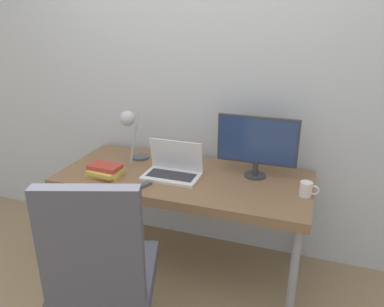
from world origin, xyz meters
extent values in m
plane|color=#937A56|center=(0.00, 0.00, 0.00)|extent=(12.00, 12.00, 0.00)
cube|color=silver|center=(0.00, 0.79, 1.30)|extent=(8.00, 0.05, 2.60)
cube|color=brown|center=(0.00, 0.36, 0.69)|extent=(1.67, 0.72, 0.06)
cylinder|color=gray|center=(-0.77, 0.06, 0.33)|extent=(0.05, 0.05, 0.66)
cylinder|color=gray|center=(0.77, 0.06, 0.33)|extent=(0.05, 0.05, 0.66)
cylinder|color=gray|center=(-0.77, 0.66, 0.33)|extent=(0.05, 0.05, 0.66)
cylinder|color=gray|center=(0.77, 0.66, 0.33)|extent=(0.05, 0.05, 0.66)
cube|color=silver|center=(-0.07, 0.30, 0.73)|extent=(0.37, 0.22, 0.02)
cube|color=#2D2D33|center=(-0.07, 0.30, 0.74)|extent=(0.31, 0.13, 0.00)
cube|color=silver|center=(-0.07, 0.39, 0.85)|extent=(0.37, 0.04, 0.22)
cube|color=black|center=(-0.07, 0.39, 0.85)|extent=(0.33, 0.03, 0.19)
cylinder|color=#333338|center=(0.45, 0.51, 0.73)|extent=(0.14, 0.14, 0.01)
cylinder|color=#333338|center=(0.45, 0.51, 0.78)|extent=(0.04, 0.04, 0.09)
cube|color=#333338|center=(0.45, 0.51, 0.97)|extent=(0.52, 0.02, 0.32)
cube|color=navy|center=(0.45, 0.50, 0.97)|extent=(0.50, 0.00, 0.29)
cylinder|color=#4C4C51|center=(-0.41, 0.55, 0.73)|extent=(0.13, 0.13, 0.02)
cylinder|color=#99999E|center=(-0.41, 0.47, 0.90)|extent=(0.02, 0.17, 0.34)
sphere|color=#B2B2B7|center=(-0.41, 0.39, 1.07)|extent=(0.11, 0.11, 0.11)
sphere|color=black|center=(-0.13, -0.12, 0.03)|extent=(0.05, 0.05, 0.05)
cube|color=#4C4C56|center=(-0.13, -0.42, 0.47)|extent=(0.62, 0.63, 0.09)
cube|color=#4C4C56|center=(-0.06, -0.63, 0.80)|extent=(0.45, 0.21, 0.57)
cube|color=gold|center=(-0.50, 0.19, 0.73)|extent=(0.22, 0.14, 0.02)
cube|color=gold|center=(-0.49, 0.18, 0.76)|extent=(0.22, 0.18, 0.03)
cube|color=#B2382D|center=(-0.49, 0.19, 0.78)|extent=(0.22, 0.13, 0.03)
cube|color=#4C4C51|center=(-0.19, 0.10, 0.73)|extent=(0.10, 0.16, 0.02)
cylinder|color=silver|center=(0.78, 0.33, 0.77)|extent=(0.07, 0.07, 0.09)
torus|color=silver|center=(0.83, 0.33, 0.77)|extent=(0.06, 0.01, 0.06)
camera|label=1|loc=(0.80, -1.77, 1.76)|focal=35.00mm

